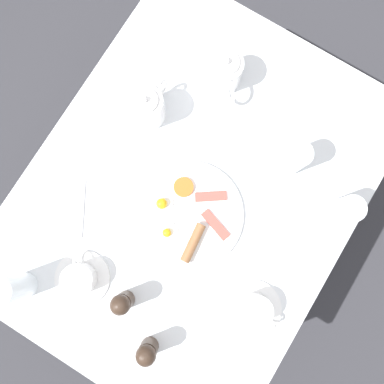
# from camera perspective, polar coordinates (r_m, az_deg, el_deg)

# --- Properties ---
(ground_plane) EXTENTS (8.00, 8.00, 0.00)m
(ground_plane) POSITION_cam_1_polar(r_m,az_deg,el_deg) (1.84, -0.00, -3.06)
(ground_plane) COLOR #333338
(table) EXTENTS (0.92, 1.19, 0.75)m
(table) POSITION_cam_1_polar(r_m,az_deg,el_deg) (1.17, -0.00, -0.56)
(table) COLOR silver
(table) RESTS_ON ground_plane
(breakfast_plate) EXTENTS (0.32, 0.32, 0.04)m
(breakfast_plate) POSITION_cam_1_polar(r_m,az_deg,el_deg) (1.09, -0.64, -3.59)
(breakfast_plate) COLOR white
(breakfast_plate) RESTS_ON table
(teapot_near) EXTENTS (0.15, 0.15, 0.14)m
(teapot_near) POSITION_cam_1_polar(r_m,az_deg,el_deg) (1.15, 5.01, 17.71)
(teapot_near) COLOR white
(teapot_near) RESTS_ON table
(teapot_far) EXTENTS (0.10, 0.19, 0.14)m
(teapot_far) POSITION_cam_1_polar(r_m,az_deg,el_deg) (1.11, -6.79, 12.69)
(teapot_far) COLOR white
(teapot_far) RESTS_ON table
(teacup_with_saucer_left) EXTENTS (0.16, 0.16, 0.07)m
(teacup_with_saucer_left) POSITION_cam_1_polar(r_m,az_deg,el_deg) (1.10, 9.61, -17.32)
(teacup_with_saucer_left) COLOR white
(teacup_with_saucer_left) RESTS_ON table
(teacup_with_saucer_right) EXTENTS (0.16, 0.16, 0.07)m
(teacup_with_saucer_right) POSITION_cam_1_polar(r_m,az_deg,el_deg) (1.12, -16.72, -12.54)
(teacup_with_saucer_right) COLOR white
(teacup_with_saucer_right) RESTS_ON table
(water_glass_tall) EXTENTS (0.07, 0.07, 0.16)m
(water_glass_tall) POSITION_cam_1_polar(r_m,az_deg,el_deg) (1.13, -25.69, -13.12)
(water_glass_tall) COLOR white
(water_glass_tall) RESTS_ON table
(water_glass_short) EXTENTS (0.07, 0.07, 0.15)m
(water_glass_short) POSITION_cam_1_polar(r_m,az_deg,el_deg) (1.08, 15.09, 4.87)
(water_glass_short) COLOR white
(water_glass_short) RESTS_ON table
(wine_glass_spare) EXTENTS (0.07, 0.07, 0.12)m
(wine_glass_spare) POSITION_cam_1_polar(r_m,az_deg,el_deg) (1.12, 22.22, -2.55)
(wine_glass_spare) COLOR white
(wine_glass_spare) RESTS_ON table
(pepper_grinder) EXTENTS (0.05, 0.05, 0.12)m
(pepper_grinder) POSITION_cam_1_polar(r_m,az_deg,el_deg) (1.08, -6.85, -23.09)
(pepper_grinder) COLOR #38281E
(pepper_grinder) RESTS_ON table
(salt_grinder) EXTENTS (0.05, 0.05, 0.12)m
(salt_grinder) POSITION_cam_1_polar(r_m,az_deg,el_deg) (1.06, -10.62, -16.29)
(salt_grinder) COLOR #38281E
(salt_grinder) RESTS_ON table
(fork_by_plate) EXTENTS (0.10, 0.15, 0.00)m
(fork_by_plate) POSITION_cam_1_polar(r_m,az_deg,el_deg) (1.14, -16.48, -2.48)
(fork_by_plate) COLOR silver
(fork_by_plate) RESTS_ON table
(knife_by_plate) EXTENTS (0.15, 0.17, 0.00)m
(knife_by_plate) POSITION_cam_1_polar(r_m,az_deg,el_deg) (1.13, 14.35, -6.60)
(knife_by_plate) COLOR silver
(knife_by_plate) RESTS_ON table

